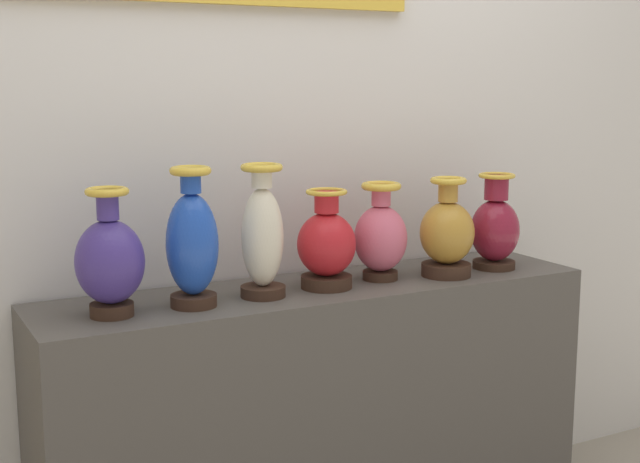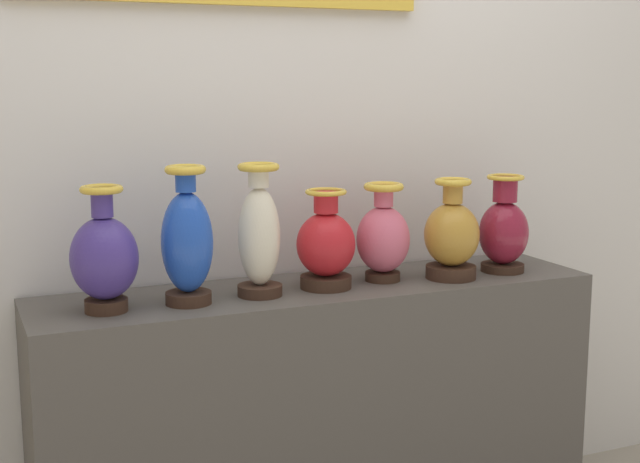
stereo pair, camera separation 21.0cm
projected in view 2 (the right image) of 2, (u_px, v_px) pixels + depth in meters
display_shelf at (320, 420)px, 2.75m from camera, size 1.74×0.41×0.86m
back_wall at (286, 114)px, 2.82m from camera, size 4.47×0.14×2.71m
vase_indigo at (104, 257)px, 2.35m from camera, size 0.18×0.18×0.35m
vase_sapphire at (187, 242)px, 2.43m from camera, size 0.15×0.15×0.39m
vase_ivory at (259, 236)px, 2.53m from camera, size 0.13×0.13×0.39m
vase_crimson at (326, 245)px, 2.63m from camera, size 0.18×0.18×0.30m
vase_rose at (383, 237)px, 2.72m from camera, size 0.17×0.17×0.31m
vase_ochre at (452, 236)px, 2.76m from camera, size 0.17×0.17×0.32m
vase_burgundy at (504, 230)px, 2.86m from camera, size 0.16×0.16×0.32m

